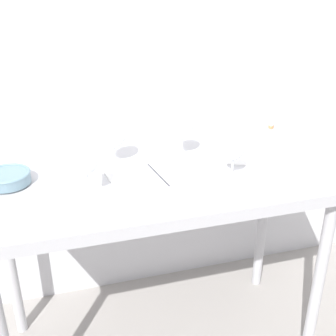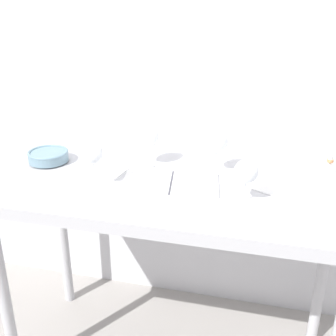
% 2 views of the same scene
% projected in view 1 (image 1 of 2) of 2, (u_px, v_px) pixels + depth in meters
% --- Properties ---
extents(back_wall, '(3.80, 0.04, 2.60)m').
position_uv_depth(back_wall, '(129.00, 50.00, 2.00)').
color(back_wall, silver).
rests_on(back_wall, ground_plane).
extents(steel_counter, '(1.40, 0.65, 0.90)m').
position_uv_depth(steel_counter, '(158.00, 199.00, 1.80)').
color(steel_counter, '#B3B3B8').
rests_on(steel_counter, ground_plane).
extents(wine_glass_near_left, '(0.08, 0.08, 0.17)m').
position_uv_depth(wine_glass_near_left, '(86.00, 165.00, 1.55)').
color(wine_glass_near_left, white).
rests_on(wine_glass_near_left, steel_counter).
extents(wine_glass_far_right, '(0.09, 0.09, 0.18)m').
position_uv_depth(wine_glass_far_right, '(182.00, 128.00, 1.86)').
color(wine_glass_far_right, white).
rests_on(wine_glass_far_right, steel_counter).
extents(wine_glass_near_right, '(0.08, 0.08, 0.16)m').
position_uv_depth(wine_glass_near_right, '(234.00, 150.00, 1.70)').
color(wine_glass_near_right, white).
rests_on(wine_glass_near_right, steel_counter).
extents(wine_glass_far_left, '(0.10, 0.10, 0.18)m').
position_uv_depth(wine_glass_far_left, '(114.00, 136.00, 1.80)').
color(wine_glass_far_left, white).
rests_on(wine_glass_far_left, steel_counter).
extents(open_notebook, '(0.40, 0.27, 0.01)m').
position_uv_depth(open_notebook, '(157.00, 176.00, 1.74)').
color(open_notebook, white).
rests_on(open_notebook, steel_counter).
extents(tasting_sheet_upper, '(0.24, 0.27, 0.00)m').
position_uv_depth(tasting_sheet_upper, '(229.00, 154.00, 1.94)').
color(tasting_sheet_upper, white).
rests_on(tasting_sheet_upper, steel_counter).
extents(tasting_sheet_lower, '(0.24, 0.31, 0.00)m').
position_uv_depth(tasting_sheet_lower, '(77.00, 178.00, 1.73)').
color(tasting_sheet_lower, white).
rests_on(tasting_sheet_lower, steel_counter).
extents(tasting_bowl, '(0.17, 0.17, 0.05)m').
position_uv_depth(tasting_bowl, '(8.00, 178.00, 1.67)').
color(tasting_bowl, beige).
rests_on(tasting_bowl, steel_counter).
extents(decanter_funnel, '(0.11, 0.11, 0.12)m').
position_uv_depth(decanter_funnel, '(270.00, 135.00, 2.04)').
color(decanter_funnel, silver).
rests_on(decanter_funnel, steel_counter).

